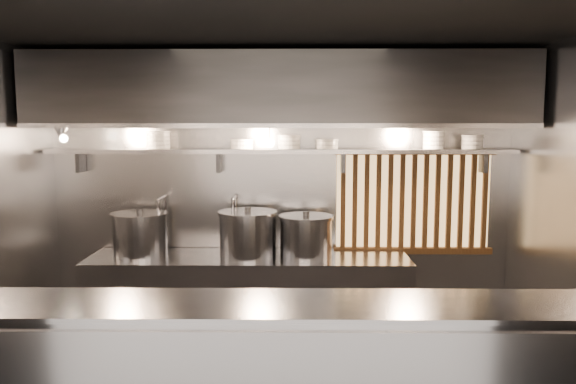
{
  "coord_description": "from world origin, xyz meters",
  "views": [
    {
      "loc": [
        0.13,
        -4.02,
        2.13
      ],
      "look_at": [
        0.08,
        0.55,
        1.58
      ],
      "focal_mm": 35.0,
      "sensor_mm": 36.0,
      "label": 1
    }
  ],
  "objects_px": {
    "heat_lamp": "(61,132)",
    "stock_pot_right": "(306,236)",
    "stock_pot_mid": "(248,234)",
    "stock_pot_left": "(140,234)",
    "pendant_bulb": "(270,143)"
  },
  "relations": [
    {
      "from": "heat_lamp",
      "to": "stock_pot_right",
      "type": "distance_m",
      "value": 2.36
    },
    {
      "from": "stock_pot_mid",
      "to": "stock_pot_right",
      "type": "relative_size",
      "value": 0.91
    },
    {
      "from": "stock_pot_mid",
      "to": "stock_pot_right",
      "type": "distance_m",
      "value": 0.54
    },
    {
      "from": "stock_pot_right",
      "to": "stock_pot_mid",
      "type": "bearing_deg",
      "value": -178.31
    },
    {
      "from": "heat_lamp",
      "to": "stock_pot_mid",
      "type": "height_order",
      "value": "heat_lamp"
    },
    {
      "from": "stock_pot_mid",
      "to": "heat_lamp",
      "type": "bearing_deg",
      "value": -170.4
    },
    {
      "from": "heat_lamp",
      "to": "stock_pot_left",
      "type": "relative_size",
      "value": 0.49
    },
    {
      "from": "stock_pot_right",
      "to": "pendant_bulb",
      "type": "bearing_deg",
      "value": 169.32
    },
    {
      "from": "stock_pot_left",
      "to": "stock_pot_mid",
      "type": "distance_m",
      "value": 1.01
    },
    {
      "from": "pendant_bulb",
      "to": "stock_pot_left",
      "type": "distance_m",
      "value": 1.49
    },
    {
      "from": "stock_pot_mid",
      "to": "pendant_bulb",
      "type": "bearing_deg",
      "value": 21.46
    },
    {
      "from": "pendant_bulb",
      "to": "stock_pot_left",
      "type": "relative_size",
      "value": 0.26
    },
    {
      "from": "stock_pot_right",
      "to": "heat_lamp",
      "type": "bearing_deg",
      "value": -172.39
    },
    {
      "from": "stock_pot_left",
      "to": "pendant_bulb",
      "type": "bearing_deg",
      "value": 3.03
    },
    {
      "from": "pendant_bulb",
      "to": "stock_pot_left",
      "type": "xyz_separation_m",
      "value": [
        -1.22,
        -0.06,
        -0.85
      ]
    }
  ]
}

